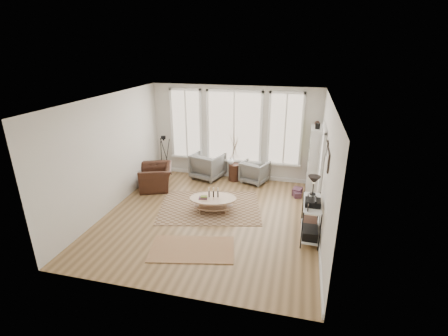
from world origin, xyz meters
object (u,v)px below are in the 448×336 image
(low_shelf, at_px, (311,216))
(coffee_table, at_px, (213,201))
(armchair_right, at_px, (255,172))
(armchair_left, at_px, (208,166))
(bookcase, at_px, (314,160))
(accent_chair, at_px, (156,177))
(side_table, at_px, (235,159))

(low_shelf, bearing_deg, coffee_table, 165.80)
(low_shelf, height_order, armchair_right, low_shelf)
(armchair_left, bearing_deg, bookcase, -166.78)
(armchair_left, xyz_separation_m, accent_chair, (-1.27, -1.12, -0.07))
(bookcase, distance_m, low_shelf, 2.56)
(bookcase, relative_size, armchair_right, 2.72)
(armchair_right, distance_m, side_table, 0.75)
(armchair_left, bearing_deg, accent_chair, 58.72)
(bookcase, bearing_deg, armchair_left, 176.00)
(armchair_left, xyz_separation_m, armchair_right, (1.51, 0.00, -0.07))
(coffee_table, bearing_deg, low_shelf, -14.20)
(accent_chair, bearing_deg, armchair_right, 90.25)
(bookcase, height_order, low_shelf, bookcase)
(coffee_table, bearing_deg, accent_chair, 153.30)
(side_table, bearing_deg, accent_chair, -152.24)
(bookcase, height_order, coffee_table, bookcase)
(low_shelf, bearing_deg, bookcase, 88.72)
(low_shelf, relative_size, coffee_table, 1.00)
(bookcase, height_order, side_table, bookcase)
(low_shelf, xyz_separation_m, armchair_right, (-1.65, 2.75, -0.17))
(coffee_table, distance_m, armchair_right, 2.27)
(low_shelf, xyz_separation_m, armchair_left, (-3.16, 2.75, -0.10))
(low_shelf, height_order, coffee_table, low_shelf)
(bookcase, bearing_deg, accent_chair, -168.70)
(armchair_right, bearing_deg, accent_chair, 42.11)
(bookcase, distance_m, armchair_left, 3.27)
(side_table, xyz_separation_m, accent_chair, (-2.13, -1.12, -0.37))
(low_shelf, distance_m, armchair_right, 3.21)
(low_shelf, xyz_separation_m, coffee_table, (-2.40, 0.61, -0.22))
(side_table, bearing_deg, bookcase, -5.46)
(coffee_table, bearing_deg, side_table, 87.16)
(side_table, bearing_deg, coffee_table, -92.84)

